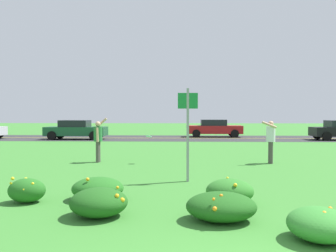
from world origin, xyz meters
TOP-DOWN VIEW (x-y plane):
  - ground_plane at (0.00, 12.64)m, footprint 120.00×120.00m
  - highway_strip at (0.00, 25.28)m, footprint 120.00×7.32m
  - highway_center_stripe at (0.00, 25.28)m, footprint 120.00×0.16m
  - daylily_clump_mid_right at (-0.45, 3.18)m, footprint 1.26×1.07m
  - daylily_clump_mid_left at (-2.69, 3.35)m, footprint 1.08×1.05m
  - daylily_clump_front_center at (0.92, 2.22)m, footprint 0.96×1.01m
  - daylily_clump_mid_center at (-3.03, 4.66)m, footprint 1.15×1.07m
  - daylily_clump_near_camera at (-4.49, 4.34)m, footprint 0.80×0.64m
  - daylily_clump_front_left at (-0.14, 4.43)m, footprint 1.01×0.90m
  - sign_post_near_path at (-1.00, 6.91)m, footprint 0.56×0.10m
  - person_thrower_green_shirt at (-4.48, 10.85)m, footprint 0.50×0.49m
  - person_catcher_white_shirt at (2.25, 10.77)m, footprint 0.56×0.49m
  - frisbee_pale_blue at (-2.46, 10.63)m, footprint 0.25×0.23m
  - car_dark_green_center_left at (-9.21, 23.63)m, footprint 4.50×2.00m
  - car_red_center_right at (1.49, 26.93)m, footprint 4.50×2.00m

SIDE VIEW (x-z plane):
  - ground_plane at x=0.00m, z-range 0.00..0.00m
  - highway_strip at x=0.00m, z-range 0.00..0.01m
  - highway_center_stripe at x=0.00m, z-range 0.01..0.01m
  - daylily_clump_mid_center at x=-3.03m, z-range -0.03..0.52m
  - daylily_clump_front_center at x=0.92m, z-range 0.00..0.50m
  - daylily_clump_mid_right at x=-0.45m, z-range -0.01..0.51m
  - daylily_clump_near_camera at x=-4.49m, z-range -0.02..0.55m
  - daylily_clump_front_left at x=-0.14m, z-range -0.01..0.53m
  - daylily_clump_mid_left at x=-2.69m, z-range -0.01..0.54m
  - car_dark_green_center_left at x=-9.21m, z-range 0.01..1.46m
  - car_red_center_right at x=1.49m, z-range 0.01..1.46m
  - person_thrower_green_shirt at x=-4.48m, z-range 0.09..1.85m
  - person_catcher_white_shirt at x=2.25m, z-range 0.16..1.81m
  - frisbee_pale_blue at x=-2.46m, z-range 0.98..1.11m
  - sign_post_near_path at x=-1.00m, z-range 0.28..2.90m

